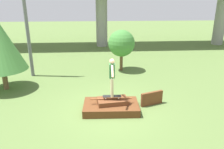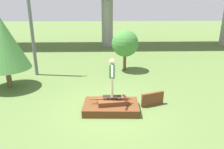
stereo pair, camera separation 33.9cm
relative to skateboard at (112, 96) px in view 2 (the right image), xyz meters
name	(u,v)px [view 2 (the right image)]	position (x,y,z in m)	size (l,w,h in m)	color
ground_plane	(111,110)	(-0.04, -0.03, -0.64)	(80.00, 80.00, 0.00)	#567038
scrap_pile	(111,106)	(-0.03, -0.02, -0.44)	(2.37, 1.49, 0.57)	#5B3319
scrap_plank_loose	(153,99)	(1.81, 0.37, -0.34)	(1.05, 0.47, 0.62)	brown
skateboard	(112,96)	(0.00, 0.00, 0.00)	(0.78, 0.24, 0.09)	black
skater	(112,75)	(0.00, 0.00, 0.95)	(0.22, 1.20, 1.62)	#C6B78E
utility_pole	(30,15)	(-4.59, 4.78, 3.00)	(1.30, 0.20, 7.05)	slate
tree_behind_left	(125,43)	(1.01, 5.50, 1.17)	(1.72, 1.72, 2.68)	brown
tree_behind_right	(3,43)	(-5.43, 2.73, 1.77)	(2.50, 2.50, 3.76)	brown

